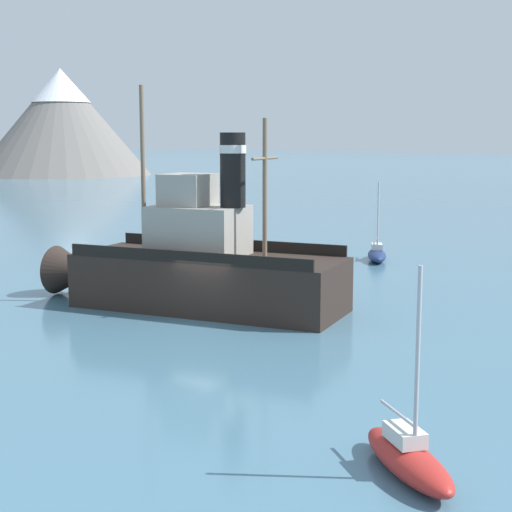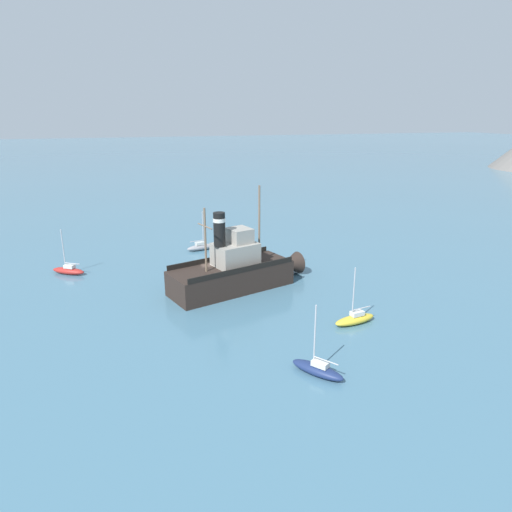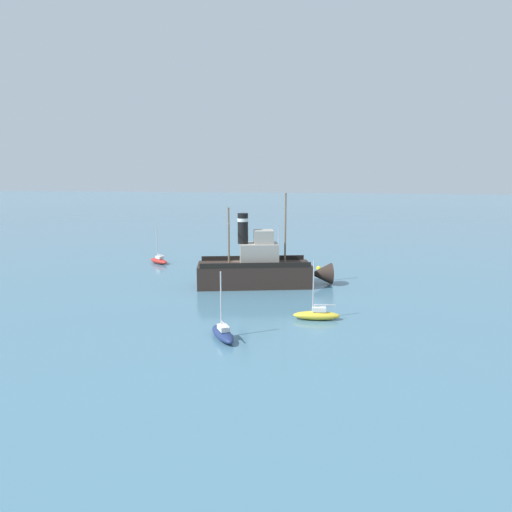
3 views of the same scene
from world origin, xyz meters
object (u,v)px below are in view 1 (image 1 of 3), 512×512
(sailboat_red, at_px, (408,457))
(old_tugboat, at_px, (197,268))
(sailboat_yellow, at_px, (237,256))
(sailboat_navy, at_px, (377,254))

(sailboat_red, bearing_deg, old_tugboat, 59.77)
(sailboat_red, bearing_deg, sailboat_yellow, 49.23)
(old_tugboat, relative_size, sailboat_red, 3.01)
(old_tugboat, height_order, sailboat_yellow, old_tugboat)
(sailboat_yellow, distance_m, sailboat_navy, 8.64)
(old_tugboat, distance_m, sailboat_navy, 16.76)
(sailboat_red, relative_size, sailboat_navy, 1.00)
(sailboat_red, height_order, sailboat_yellow, same)
(sailboat_red, xyz_separation_m, sailboat_yellow, (20.00, 23.20, 0.00))
(old_tugboat, xyz_separation_m, sailboat_navy, (16.68, 0.94, -1.40))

